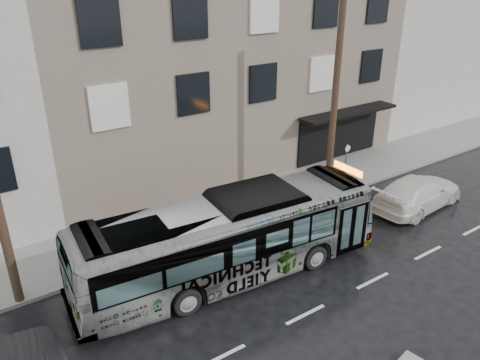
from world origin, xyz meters
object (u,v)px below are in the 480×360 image
at_px(utility_pole_front, 334,105).
at_px(bus, 229,239).
at_px(sign_post, 345,167).
at_px(white_sedan, 418,192).

distance_m(utility_pole_front, bus, 8.41).
xyz_separation_m(sign_post, bus, (-8.47, -2.64, 0.21)).
distance_m(utility_pole_front, sign_post, 3.48).
bearing_deg(sign_post, white_sedan, -61.01).
bearing_deg(white_sedan, bus, 82.75).
distance_m(sign_post, bus, 8.87).
relative_size(sign_post, white_sedan, 0.46).
bearing_deg(sign_post, utility_pole_front, 180.00).
relative_size(utility_pole_front, sign_post, 3.75).
height_order(utility_pole_front, white_sedan, utility_pole_front).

